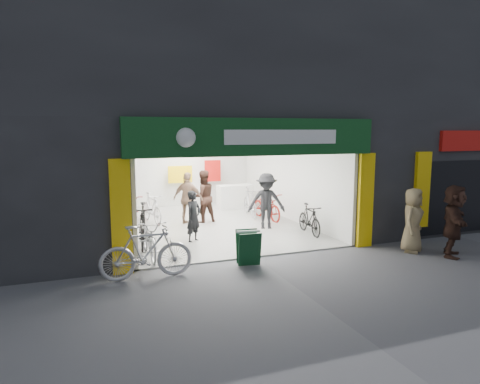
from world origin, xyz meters
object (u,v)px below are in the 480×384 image
parked_bike (146,252)px  sandwich_board (248,247)px  bike_right_front (309,220)px  pedestrian_near (412,220)px  bike_left_front (149,238)px

parked_bike → sandwich_board: bearing=-86.5°
bike_right_front → pedestrian_near: pedestrian_near is taller
bike_right_front → parked_bike: parked_bike is taller
parked_bike → sandwich_board: size_ratio=2.41×
bike_left_front → bike_right_front: bike_left_front is taller
parked_bike → bike_right_front: bearing=-65.6°
parked_bike → sandwich_board: parked_bike is taller
bike_right_front → pedestrian_near: size_ratio=0.93×
bike_right_front → sandwich_board: size_ratio=1.92×
parked_bike → bike_left_front: bearing=-9.6°
bike_right_front → sandwich_board: 3.60m
bike_left_front → sandwich_board: bike_left_front is taller
parked_bike → sandwich_board: 2.42m
bike_right_front → pedestrian_near: bearing=-52.2°
bike_left_front → parked_bike: 1.57m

